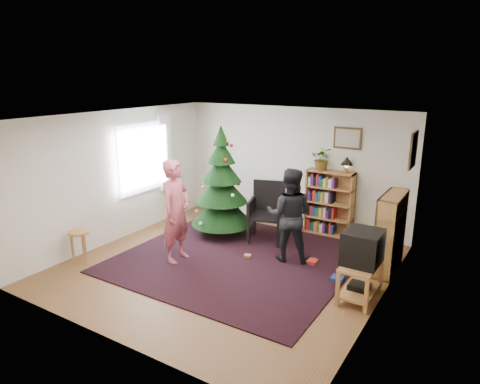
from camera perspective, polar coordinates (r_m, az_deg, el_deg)
The scene contains 23 objects.
floor at distance 7.37m, azimuth -1.69°, elevation -9.75°, with size 5.00×5.00×0.00m, color brown.
ceiling at distance 6.70m, azimuth -1.86°, elevation 9.99°, with size 5.00×5.00×0.00m, color white.
wall_back at distance 9.06m, azimuth 6.99°, elevation 3.33°, with size 5.00×0.02×2.50m, color silver.
wall_front at distance 5.15m, azimuth -17.41°, elevation -6.83°, with size 5.00×0.02×2.50m, color silver.
wall_left at distance 8.53m, azimuth -15.94°, elevation 2.07°, with size 0.02×5.00×2.50m, color silver.
wall_right at distance 5.99m, azimuth 18.67°, elevation -3.79°, with size 0.02×5.00×2.50m, color silver.
rug at distance 7.59m, azimuth -0.43°, elevation -8.86°, with size 3.80×3.60×0.02m, color black.
window_pane at distance 8.86m, azimuth -13.08°, elevation 4.42°, with size 0.04×1.20×1.40m, color silver.
curtain at distance 9.33m, azimuth -9.89°, elevation 5.14°, with size 0.06×0.35×1.60m, color white.
picture_back at distance 8.50m, azimuth 14.17°, elevation 6.98°, with size 0.55×0.03×0.42m.
picture_right at distance 7.50m, azimuth 22.12°, elevation 5.21°, with size 0.03×0.50×0.60m.
christmas_tree at distance 8.44m, azimuth -2.46°, elevation 0.22°, with size 1.22×1.22×2.21m.
bookshelf_back at distance 8.73m, azimuth 11.84°, elevation -1.33°, with size 0.95×0.30×1.30m.
bookshelf_right at distance 7.37m, azimuth 19.39°, elevation -5.06°, with size 0.30×0.95×1.30m.
tv_stand at distance 6.49m, azimuth 15.74°, elevation -10.91°, with size 0.46×0.83×0.55m.
crt_tv at distance 6.30m, azimuth 16.03°, elevation -7.06°, with size 0.51×0.55×0.48m.
armchair at distance 8.27m, azimuth 3.94°, elevation -2.24°, with size 0.79×0.80×1.15m.
stool at distance 7.79m, azimuth -20.63°, elevation -5.81°, with size 0.34×0.34×0.57m.
person_standing at distance 7.34m, azimuth -8.51°, elevation -2.55°, with size 0.65×0.43×1.78m, color #AE4553.
person_by_chair at distance 7.33m, azimuth 6.59°, elevation -3.09°, with size 0.80×0.62×1.64m, color black.
potted_plant at distance 8.59m, azimuth 10.90°, elevation 4.40°, with size 0.41×0.36×0.46m, color gray.
table_lamp at distance 8.43m, azimuth 14.07°, elevation 3.91°, with size 0.24×0.24×0.32m.
floor_clutter at distance 7.39m, azimuth 9.37°, elevation -9.53°, with size 1.87×0.71×0.08m.
Camera 1 is at (3.69, -5.55, 3.14)m, focal length 32.00 mm.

